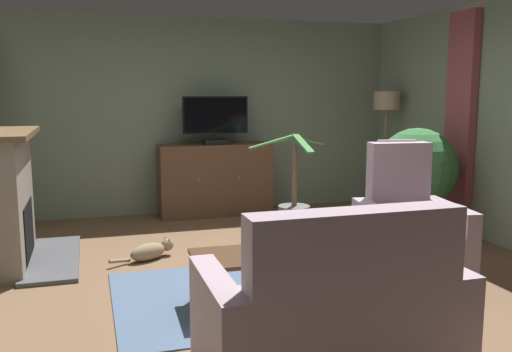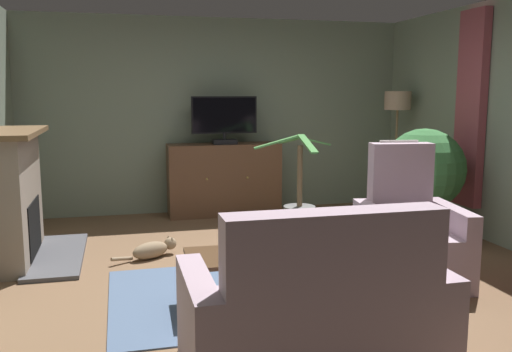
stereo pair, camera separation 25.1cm
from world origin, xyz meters
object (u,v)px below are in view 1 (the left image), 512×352
tv_remote (274,249)px  cat (150,251)px  fireplace (9,202)px  potted_plant_leafy_by_curtain (417,172)px  tv_cabinet (215,181)px  armchair_angled_to_table (409,237)px  folded_newspaper (281,250)px  television (215,119)px  sofa_floral (331,319)px  coffee_table (266,258)px  potted_plant_small_fern_corner (294,214)px  floor_lamp (386,114)px

tv_remote → cat: (-0.80, 1.39, -0.34)m
fireplace → potted_plant_leafy_by_curtain: (4.20, -0.28, 0.15)m
tv_remote → tv_cabinet: bearing=-52.1°
fireplace → armchair_angled_to_table: size_ratio=1.25×
folded_newspaper → cat: (-0.85, 1.41, -0.33)m
television → sofa_floral: size_ratio=0.58×
fireplace → cat: bearing=-10.8°
potted_plant_leafy_by_curtain → cat: (-2.92, 0.04, -0.67)m
tv_cabinet → sofa_floral: (-0.30, -4.32, -0.11)m
coffee_table → tv_remote: tv_remote is taller
television → potted_plant_leafy_by_curtain: (1.87, -1.75, -0.53)m
tv_cabinet → cat: (-1.05, -1.76, -0.37)m
tv_cabinet → armchair_angled_to_table: 3.13m
television → tv_remote: 3.23m
television → sofa_floral: (-0.30, -4.27, -0.94)m
potted_plant_small_fern_corner → armchair_angled_to_table: bearing=-73.9°
coffee_table → potted_plant_leafy_by_curtain: 2.64m
fireplace → tv_cabinet: bearing=33.2°
fireplace → folded_newspaper: 2.69m
potted_plant_leafy_by_curtain → potted_plant_small_fern_corner: size_ratio=1.06×
coffee_table → floor_lamp: floor_lamp is taller
television → potted_plant_leafy_by_curtain: 2.62m
tv_remote → potted_plant_small_fern_corner: (0.86, 1.83, -0.18)m
tv_cabinet → television: (0.00, -0.05, 0.83)m
coffee_table → sofa_floral: 1.12m
folded_newspaper → potted_plant_small_fern_corner: size_ratio=0.26×
tv_remote → floor_lamp: size_ratio=0.10×
fireplace → armchair_angled_to_table: (3.40, -1.42, -0.24)m
tv_cabinet → tv_remote: 3.17m
folded_newspaper → sofa_floral: bearing=-93.0°
television → cat: bearing=-121.6°
coffee_table → floor_lamp: 3.92m
coffee_table → armchair_angled_to_table: size_ratio=0.95×
folded_newspaper → armchair_angled_to_table: (1.28, 0.23, -0.06)m
tv_remote → sofa_floral: (-0.05, -1.16, -0.09)m
coffee_table → cat: bearing=116.6°
coffee_table → armchair_angled_to_table: bearing=10.7°
potted_plant_small_fern_corner → cat: potted_plant_small_fern_corner is taller
potted_plant_leafy_by_curtain → folded_newspaper: bearing=-146.6°
potted_plant_leafy_by_curtain → floor_lamp: size_ratio=0.76×
folded_newspaper → potted_plant_small_fern_corner: potted_plant_small_fern_corner is taller
potted_plant_leafy_by_curtain → cat: bearing=179.2°
folded_newspaper → armchair_angled_to_table: bearing=12.0°
floor_lamp → fireplace: bearing=-166.7°
tv_cabinet → coffee_table: tv_cabinet is taller
fireplace → tv_remote: bearing=-38.2°
sofa_floral → potted_plant_leafy_by_curtain: 3.35m
tv_remote → sofa_floral: sofa_floral is taller
fireplace → tv_remote: (2.08, -1.64, -0.17)m
tv_cabinet → floor_lamp: bearing=-10.9°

